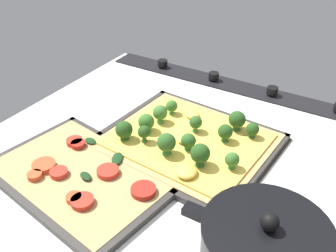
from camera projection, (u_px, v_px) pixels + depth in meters
ground_plane at (180, 160)px, 77.52cm from camera, size 81.50×72.61×3.00cm
stove_control_panel at (242, 87)px, 99.84cm from camera, size 78.24×7.00×2.60cm
baking_tray_front at (186, 144)px, 79.00cm from camera, size 36.06×31.85×1.30cm
broccoli_pizza at (186, 138)px, 77.87cm from camera, size 33.48×29.27×5.98cm
baking_tray_back at (81, 177)px, 70.32cm from camera, size 36.84×27.80×1.30cm
veggie_pizza_back at (81, 174)px, 69.83cm from camera, size 34.09×25.05×1.90cm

